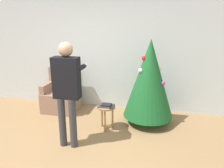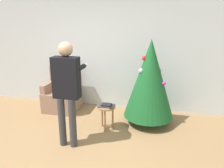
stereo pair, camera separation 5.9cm
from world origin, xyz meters
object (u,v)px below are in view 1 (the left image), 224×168
at_px(christmas_tree, 149,79).
at_px(armchair, 62,96).
at_px(person_standing, 67,86).
at_px(side_stool, 106,110).

bearing_deg(christmas_tree, armchair, 172.62).
distance_m(christmas_tree, person_standing, 1.69).
height_order(armchair, person_standing, person_standing).
xyz_separation_m(christmas_tree, armchair, (-2.04, 0.26, -0.61)).
xyz_separation_m(person_standing, side_stool, (0.48, 0.68, -0.67)).
distance_m(christmas_tree, side_stool, 1.06).
relative_size(christmas_tree, armchair, 1.75).
xyz_separation_m(armchair, person_standing, (0.78, -1.38, 0.71)).
bearing_deg(armchair, christmas_tree, -7.38).
relative_size(person_standing, side_stool, 3.70).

